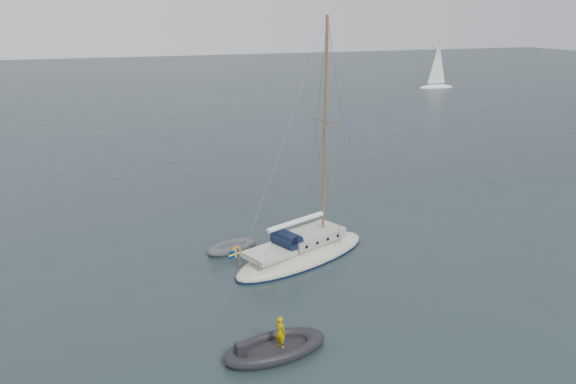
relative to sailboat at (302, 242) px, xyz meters
name	(u,v)px	position (x,y,z in m)	size (l,w,h in m)	color
ground	(304,254)	(0.29, 0.48, -0.99)	(300.00, 300.00, 0.00)	black
sailboat	(302,242)	(0.00, 0.00, 0.00)	(9.23, 2.77, 13.14)	beige
dinghy	(232,247)	(-3.31, 2.33, -0.80)	(3.01, 1.36, 0.43)	#54545A
rib	(275,347)	(-4.15, -7.86, -0.74)	(4.28, 1.95, 1.55)	black
distant_yacht_b	(437,67)	(47.68, 59.04, 2.64)	(6.42, 3.43, 8.51)	white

